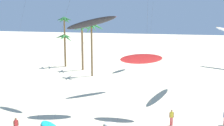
{
  "coord_description": "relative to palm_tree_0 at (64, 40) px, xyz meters",
  "views": [
    {
      "loc": [
        9.13,
        -5.75,
        11.67
      ],
      "look_at": [
        2.88,
        18.21,
        7.15
      ],
      "focal_mm": 44.06,
      "sensor_mm": 36.0,
      "label": 1
    }
  ],
  "objects": [
    {
      "name": "palm_tree_3",
      "position": [
        8.81,
        -7.41,
        2.75
      ],
      "size": [
        4.96,
        4.6,
        10.06
      ],
      "color": "brown",
      "rests_on": "ground"
    },
    {
      "name": "flying_kite_11",
      "position": [
        20.7,
        -25.43,
        0.88
      ],
      "size": [
        4.81,
        2.84,
        7.54
      ],
      "color": "red",
      "rests_on": "ground"
    },
    {
      "name": "palm_tree_2",
      "position": [
        5.08,
        -2.63,
        1.91
      ],
      "size": [
        4.01,
        3.9,
        9.45
      ],
      "color": "olive",
      "rests_on": "ground"
    },
    {
      "name": "palm_tree_1",
      "position": [
        0.19,
        -0.15,
        3.13
      ],
      "size": [
        3.66,
        3.47,
        10.89
      ],
      "color": "brown",
      "rests_on": "ground"
    },
    {
      "name": "person_near_right",
      "position": [
        24.33,
        -27.35,
        -4.8
      ],
      "size": [
        0.48,
        0.3,
        1.74
      ],
      "color": "red",
      "rests_on": "ground"
    },
    {
      "name": "flying_kite_6",
      "position": [
        14.94,
        -25.31,
        4.82
      ],
      "size": [
        5.72,
        11.59,
        11.74
      ],
      "color": "black",
      "rests_on": "ground"
    },
    {
      "name": "palm_tree_0",
      "position": [
        0.0,
        0.0,
        0.0
      ],
      "size": [
        3.74,
        4.25,
        7.15
      ],
      "color": "brown",
      "rests_on": "ground"
    },
    {
      "name": "flying_kite_2",
      "position": [
        25.0,
        -15.42,
        1.78
      ],
      "size": [
        4.25,
        11.65,
        8.75
      ],
      "color": "white",
      "rests_on": "ground"
    },
    {
      "name": "person_far_watcher",
      "position": [
        9.83,
        -33.37,
        -4.82
      ],
      "size": [
        0.35,
        0.42,
        1.73
      ],
      "color": "#284CA3",
      "rests_on": "ground"
    }
  ]
}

